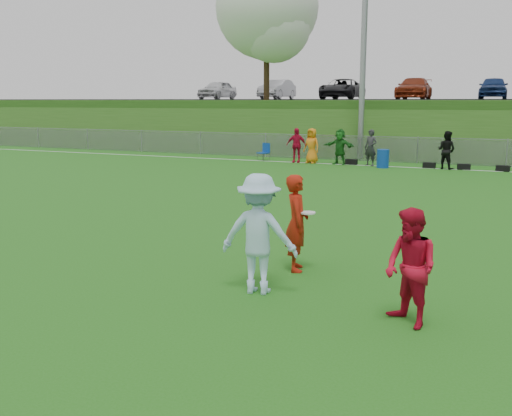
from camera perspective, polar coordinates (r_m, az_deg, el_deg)
The scene contains 16 objects.
ground at distance 9.88m, azimuth -0.16°, elevation -7.14°, with size 120.00×120.00×0.00m, color #216515.
sideline_far at distance 27.06m, azimuth 15.20°, elevation 3.94°, with size 60.00×0.10×0.01m, color white.
fence at distance 28.97m, azimuth 15.84°, elevation 5.61°, with size 58.00×0.06×1.30m.
light_pole at distance 30.41m, azimuth 10.79°, elevation 17.49°, with size 1.20×0.40×12.15m.
berm at distance 39.83m, azimuth 18.03°, elevation 8.01°, with size 120.00×18.00×3.00m, color #275317.
parking_lot at distance 41.79m, azimuth 18.43°, elevation 10.22°, with size 120.00×12.00×0.10m, color black.
tree_white_flowering at distance 36.57m, azimuth 1.28°, elevation 19.04°, with size 6.30×6.30×8.78m.
car_row at distance 40.93m, azimuth 16.70°, elevation 11.40°, with size 32.04×5.18×1.44m.
spectator_row at distance 27.50m, azimuth 9.55°, elevation 6.03°, with size 8.09×0.91×1.69m.
gear_bags at distance 27.02m, azimuth 17.44°, elevation 4.08°, with size 7.24×0.39×0.26m.
player_red_left at distance 10.22m, azimuth 4.09°, elevation -1.50°, with size 0.64×0.42×1.74m, color #A11A0B.
player_red_center at distance 7.98m, azimuth 15.21°, elevation -5.80°, with size 0.79×0.61×1.62m, color red.
player_blue at distance 8.99m, azimuth 0.30°, elevation -2.61°, with size 1.24×0.71×1.91m, color #AED6F1.
frisbee at distance 10.14m, azimuth 5.19°, elevation -0.48°, with size 0.28×0.28×0.03m.
recycling_bin at distance 26.65m, azimuth 12.57°, elevation 4.84°, with size 0.55×0.55×0.83m, color #0E3B9E.
camp_chair at distance 29.18m, azimuth 0.75°, elevation 5.28°, with size 0.63×0.64×0.88m.
Camera 1 is at (3.74, -8.63, 3.03)m, focal length 40.00 mm.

